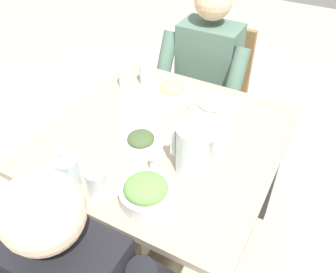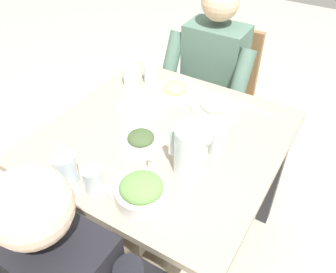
{
  "view_description": "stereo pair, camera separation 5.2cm",
  "coord_description": "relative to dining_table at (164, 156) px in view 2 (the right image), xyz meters",
  "views": [
    {
      "loc": [
        -0.54,
        0.97,
        1.68
      ],
      "look_at": [
        -0.04,
        0.03,
        0.77
      ],
      "focal_mm": 37.85,
      "sensor_mm": 36.0,
      "label": 1
    },
    {
      "loc": [
        -0.59,
        0.95,
        1.68
      ],
      "look_at": [
        -0.04,
        0.03,
        0.77
      ],
      "focal_mm": 37.85,
      "sensor_mm": 36.0,
      "label": 2
    }
  ],
  "objects": [
    {
      "name": "ground_plane",
      "position": [
        0.0,
        0.0,
        -0.62
      ],
      "size": [
        8.0,
        8.0,
        0.0
      ],
      "primitive_type": "plane",
      "color": "#B7AD99"
    },
    {
      "name": "dining_table",
      "position": [
        0.0,
        0.0,
        0.0
      ],
      "size": [
        0.93,
        0.93,
        0.75
      ],
      "color": "gray",
      "rests_on": "ground_plane"
    },
    {
      "name": "chair_near",
      "position": [
        0.09,
        -0.79,
        -0.14
      ],
      "size": [
        0.4,
        0.4,
        0.87
      ],
      "color": "olive",
      "rests_on": "ground_plane"
    },
    {
      "name": "diner_near",
      "position": [
        0.09,
        -0.59,
        0.01
      ],
      "size": [
        0.48,
        0.53,
        1.16
      ],
      "color": "#4C6B5B",
      "rests_on": "ground_plane"
    },
    {
      "name": "water_pitcher",
      "position": [
        -0.19,
        0.12,
        0.22
      ],
      "size": [
        0.16,
        0.12,
        0.19
      ],
      "color": "silver",
      "rests_on": "dining_table"
    },
    {
      "name": "salad_bowl",
      "position": [
        -0.11,
        0.33,
        0.16
      ],
      "size": [
        0.18,
        0.18,
        0.09
      ],
      "color": "white",
      "rests_on": "dining_table"
    },
    {
      "name": "plate_dolmas",
      "position": [
        0.05,
        0.08,
        0.14
      ],
      "size": [
        0.18,
        0.18,
        0.05
      ],
      "color": "white",
      "rests_on": "dining_table"
    },
    {
      "name": "plate_yoghurt",
      "position": [
        0.18,
        -0.09,
        0.14
      ],
      "size": [
        0.2,
        0.2,
        0.06
      ],
      "color": "white",
      "rests_on": "dining_table"
    },
    {
      "name": "plate_beans",
      "position": [
        -0.1,
        -0.28,
        0.14
      ],
      "size": [
        0.21,
        0.21,
        0.04
      ],
      "color": "white",
      "rests_on": "dining_table"
    },
    {
      "name": "plate_fries",
      "position": [
        0.12,
        -0.3,
        0.14
      ],
      "size": [
        0.2,
        0.2,
        0.05
      ],
      "color": "white",
      "rests_on": "dining_table"
    },
    {
      "name": "water_glass_near_left",
      "position": [
        0.34,
        -0.25,
        0.17
      ],
      "size": [
        0.07,
        0.07,
        0.1
      ],
      "primitive_type": "cylinder",
      "color": "silver",
      "rests_on": "dining_table"
    },
    {
      "name": "water_glass_near_right",
      "position": [
        -0.23,
        -0.01,
        0.18
      ],
      "size": [
        0.06,
        0.06,
        0.11
      ],
      "primitive_type": "cylinder",
      "color": "silver",
      "rests_on": "dining_table"
    },
    {
      "name": "water_glass_center",
      "position": [
        0.27,
        -0.32,
        0.17
      ],
      "size": [
        0.07,
        0.07,
        0.1
      ],
      "primitive_type": "cylinder",
      "color": "silver",
      "rests_on": "dining_table"
    },
    {
      "name": "water_glass_by_pitcher",
      "position": [
        0.05,
        0.37,
        0.17
      ],
      "size": [
        0.07,
        0.07,
        0.09
      ],
      "primitive_type": "cylinder",
      "color": "silver",
      "rests_on": "dining_table"
    },
    {
      "name": "oil_carafe",
      "position": [
        0.16,
        0.39,
        0.18
      ],
      "size": [
        0.08,
        0.08,
        0.16
      ],
      "color": "silver",
      "rests_on": "dining_table"
    },
    {
      "name": "salt_shaker",
      "position": [
        -0.06,
        0.18,
        0.15
      ],
      "size": [
        0.03,
        0.03,
        0.05
      ],
      "color": "white",
      "rests_on": "dining_table"
    },
    {
      "name": "fork_near",
      "position": [
        0.06,
        0.35,
        0.12
      ],
      "size": [
        0.17,
        0.06,
        0.01
      ],
      "primitive_type": "cube",
      "rotation": [
        0.0,
        0.0,
        -0.22
      ],
      "color": "silver",
      "rests_on": "dining_table"
    },
    {
      "name": "knife_near",
      "position": [
        -0.25,
        -0.36,
        0.12
      ],
      "size": [
        0.18,
        0.06,
        0.01
      ],
      "primitive_type": "cube",
      "rotation": [
        0.0,
        0.0,
        -0.21
      ],
      "color": "silver",
      "rests_on": "dining_table"
    },
    {
      "name": "fork_far",
      "position": [
        0.17,
        0.4,
        0.12
      ],
      "size": [
        0.17,
        0.06,
        0.01
      ],
      "primitive_type": "cube",
      "rotation": [
        0.0,
        0.0,
        -0.23
      ],
      "color": "silver",
      "rests_on": "dining_table"
    },
    {
      "name": "knife_far",
      "position": [
        0.07,
        -0.4,
        0.12
      ],
      "size": [
        0.18,
        0.07,
        0.01
      ],
      "primitive_type": "cube",
      "rotation": [
        0.0,
        0.0,
        -0.28
      ],
      "color": "silver",
      "rests_on": "dining_table"
    }
  ]
}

